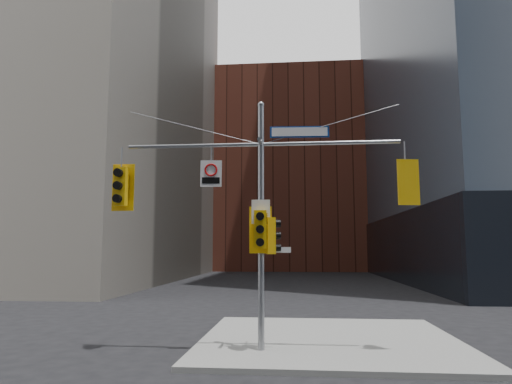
% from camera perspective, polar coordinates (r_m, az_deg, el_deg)
% --- Properties ---
extents(ground, '(160.00, 160.00, 0.00)m').
position_cam_1_polar(ground, '(11.52, -0.18, -21.95)').
color(ground, black).
rests_on(ground, ground).
extents(sidewalk_corner, '(8.00, 8.00, 0.15)m').
position_cam_1_polar(sidewalk_corner, '(15.39, 9.11, -17.79)').
color(sidewalk_corner, gray).
rests_on(sidewalk_corner, ground).
extents(brick_midrise, '(26.00, 20.00, 28.00)m').
position_cam_1_polar(brick_midrise, '(69.97, 4.28, 2.02)').
color(brick_midrise, brown).
rests_on(brick_midrise, ground).
extents(signal_assembly, '(8.00, 0.80, 7.30)m').
position_cam_1_polar(signal_assembly, '(13.20, 0.63, -0.73)').
color(signal_assembly, gray).
rests_on(signal_assembly, ground).
extents(traffic_light_west_arm, '(0.68, 0.54, 1.43)m').
position_cam_1_polar(traffic_light_west_arm, '(14.23, -16.55, 0.65)').
color(traffic_light_west_arm, '#EDB00C').
rests_on(traffic_light_west_arm, ground).
extents(traffic_light_east_arm, '(0.61, 0.53, 1.29)m').
position_cam_1_polar(traffic_light_east_arm, '(13.56, 18.24, 1.09)').
color(traffic_light_east_arm, '#EDB00C').
rests_on(traffic_light_east_arm, ground).
extents(traffic_light_pole_side, '(0.45, 0.38, 1.04)m').
position_cam_1_polar(traffic_light_pole_side, '(13.12, 2.06, -5.48)').
color(traffic_light_pole_side, '#EDB00C').
rests_on(traffic_light_pole_side, ground).
extents(traffic_light_pole_front, '(0.64, 0.51, 1.34)m').
position_cam_1_polar(traffic_light_pole_front, '(12.87, 0.54, -4.72)').
color(traffic_light_pole_front, '#EDB00C').
rests_on(traffic_light_pole_front, ground).
extents(street_sign_blade, '(1.73, 0.12, 0.34)m').
position_cam_1_polar(street_sign_blade, '(13.52, 5.46, 7.49)').
color(street_sign_blade, navy).
rests_on(street_sign_blade, ground).
extents(regulatory_sign_arm, '(0.63, 0.10, 0.78)m').
position_cam_1_polar(regulatory_sign_arm, '(13.49, -5.65, 2.42)').
color(regulatory_sign_arm, silver).
rests_on(regulatory_sign_arm, ground).
extents(regulatory_sign_pole, '(0.53, 0.04, 0.69)m').
position_cam_1_polar(regulatory_sign_pole, '(13.05, 0.60, -2.56)').
color(regulatory_sign_pole, silver).
rests_on(regulatory_sign_pole, ground).
extents(street_blade_ew, '(0.80, 0.11, 0.16)m').
position_cam_1_polar(street_blade_ew, '(13.10, 2.62, -7.24)').
color(street_blade_ew, silver).
rests_on(street_blade_ew, ground).
extents(street_blade_ns, '(0.04, 0.70, 0.14)m').
position_cam_1_polar(street_blade_ns, '(13.58, 0.80, -8.24)').
color(street_blade_ns, '#145926').
rests_on(street_blade_ns, ground).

